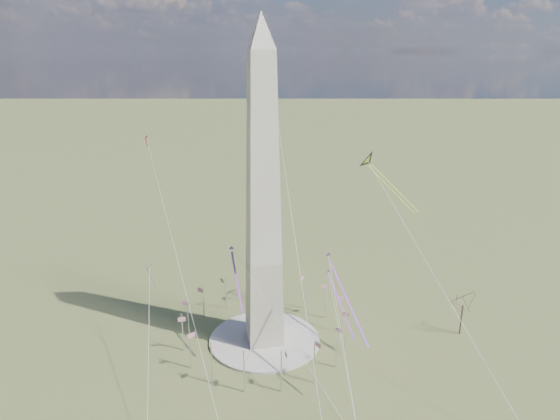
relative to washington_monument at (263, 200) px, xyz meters
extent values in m
plane|color=#4C582C|center=(0.00, 0.00, -47.95)|extent=(2000.00, 2000.00, 0.00)
cylinder|color=#ABA99D|center=(0.00, 0.00, -47.55)|extent=(36.00, 36.00, 0.80)
pyramid|color=beige|center=(0.00, 0.00, 47.85)|extent=(9.90, 9.90, 10.00)
cylinder|color=white|center=(26.00, 0.00, -41.45)|extent=(0.36, 0.36, 13.00)
cube|color=#AC162F|center=(26.00, 1.30, -36.15)|extent=(2.40, 0.08, 1.50)
cylinder|color=white|center=(24.02, 9.95, -41.45)|extent=(0.36, 0.36, 13.00)
cube|color=#AC162F|center=(23.52, 11.15, -36.15)|extent=(2.25, 0.99, 1.50)
cylinder|color=white|center=(18.38, 18.38, -41.45)|extent=(0.36, 0.36, 13.00)
cube|color=#AC162F|center=(17.47, 19.30, -36.15)|extent=(1.75, 1.75, 1.50)
cylinder|color=white|center=(9.95, 24.02, -41.45)|extent=(0.36, 0.36, 13.00)
cube|color=#AC162F|center=(8.75, 24.52, -36.15)|extent=(0.99, 2.25, 1.50)
cylinder|color=white|center=(0.00, 26.00, -41.45)|extent=(0.36, 0.36, 13.00)
cube|color=#AC162F|center=(-1.30, 26.00, -36.15)|extent=(0.08, 2.40, 1.50)
cylinder|color=white|center=(-9.95, 24.02, -41.45)|extent=(0.36, 0.36, 13.00)
cube|color=#AC162F|center=(-11.15, 23.52, -36.15)|extent=(0.99, 2.25, 1.50)
cylinder|color=white|center=(-18.38, 18.38, -41.45)|extent=(0.36, 0.36, 13.00)
cube|color=#AC162F|center=(-19.30, 17.47, -36.15)|extent=(1.75, 1.75, 1.50)
cylinder|color=white|center=(-24.02, 9.95, -41.45)|extent=(0.36, 0.36, 13.00)
cube|color=#AC162F|center=(-24.52, 8.75, -36.15)|extent=(2.25, 0.99, 1.50)
cylinder|color=white|center=(-26.00, 0.00, -41.45)|extent=(0.36, 0.36, 13.00)
cube|color=#AC162F|center=(-26.00, -1.30, -36.15)|extent=(2.40, 0.08, 1.50)
cylinder|color=white|center=(-24.02, -9.95, -41.45)|extent=(0.36, 0.36, 13.00)
cube|color=#AC162F|center=(-23.52, -11.15, -36.15)|extent=(2.25, 0.99, 1.50)
cylinder|color=white|center=(-18.38, -18.38, -41.45)|extent=(0.36, 0.36, 13.00)
cube|color=#AC162F|center=(-17.47, -19.30, -36.15)|extent=(1.75, 1.75, 1.50)
cylinder|color=white|center=(-9.95, -24.02, -41.45)|extent=(0.36, 0.36, 13.00)
cube|color=#AC162F|center=(-8.75, -24.52, -36.15)|extent=(0.99, 2.25, 1.50)
cylinder|color=white|center=(0.00, -26.00, -41.45)|extent=(0.36, 0.36, 13.00)
cube|color=#AC162F|center=(1.30, -26.00, -36.15)|extent=(0.08, 2.40, 1.50)
cylinder|color=white|center=(9.95, -24.02, -41.45)|extent=(0.36, 0.36, 13.00)
cube|color=#AC162F|center=(11.15, -23.52, -36.15)|extent=(0.99, 2.25, 1.50)
cylinder|color=white|center=(18.38, -18.38, -41.45)|extent=(0.36, 0.36, 13.00)
cube|color=#AC162F|center=(19.30, -17.47, -36.15)|extent=(1.75, 1.75, 1.50)
cylinder|color=white|center=(24.02, -9.95, -41.45)|extent=(0.36, 0.36, 13.00)
cube|color=#AC162F|center=(24.52, -8.75, -36.15)|extent=(2.25, 0.99, 1.50)
cylinder|color=#4A342D|center=(64.77, -9.23, -42.60)|extent=(0.46, 0.46, 10.72)
cube|color=yellow|center=(42.34, 1.09, 1.42)|extent=(10.87, 14.59, 12.46)
cube|color=yellow|center=(40.51, -0.26, 1.42)|extent=(10.87, 14.59, 12.46)
cube|color=navy|center=(-34.78, 8.01, -21.58)|extent=(2.25, 3.07, 2.32)
cube|color=#DB2244|center=(-34.78, 8.01, -25.41)|extent=(2.55, 1.92, 8.01)
cube|color=#DB2244|center=(18.07, -26.81, -21.39)|extent=(4.23, 23.24, 14.67)
cube|color=#DB2244|center=(-8.99, -4.24, -23.49)|extent=(1.22, 18.64, 11.67)
cube|color=#DB2244|center=(24.50, -3.73, -35.91)|extent=(2.86, 20.33, 12.77)
cube|color=red|center=(-33.85, 29.62, 15.32)|extent=(1.05, 1.73, 1.51)
cube|color=red|center=(-33.85, 29.62, 13.67)|extent=(0.63, 1.32, 3.46)
cube|color=white|center=(11.54, 42.41, 29.21)|extent=(1.11, 1.80, 1.58)
cube|color=white|center=(11.54, 42.41, 27.48)|extent=(0.64, 1.37, 3.63)
camera|label=1|loc=(-24.46, -140.30, 42.34)|focal=32.00mm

